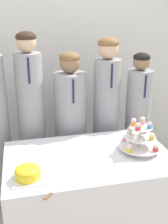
{
  "coord_description": "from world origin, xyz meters",
  "views": [
    {
      "loc": [
        -0.48,
        -1.47,
        1.84
      ],
      "look_at": [
        -0.03,
        0.44,
        1.11
      ],
      "focal_mm": 45.0,
      "sensor_mm": 36.0,
      "label": 1
    }
  ],
  "objects_px": {
    "student_2": "(71,131)",
    "student_3": "(106,120)",
    "student_1": "(32,124)",
    "round_cake": "(28,173)",
    "cupcake_stand": "(140,137)",
    "student_4": "(137,125)",
    "cake_knife": "(52,192)"
  },
  "relations": [
    {
      "from": "round_cake",
      "to": "student_2",
      "type": "xyz_separation_m",
      "value": [
        0.45,
        0.83,
        -0.11
      ]
    },
    {
      "from": "round_cake",
      "to": "cake_knife",
      "type": "bearing_deg",
      "value": -53.46
    },
    {
      "from": "student_2",
      "to": "student_3",
      "type": "distance_m",
      "value": 0.37
    },
    {
      "from": "student_2",
      "to": "student_4",
      "type": "height_order",
      "value": "student_2"
    },
    {
      "from": "cupcake_stand",
      "to": "student_3",
      "type": "height_order",
      "value": "student_3"
    },
    {
      "from": "cupcake_stand",
      "to": "student_4",
      "type": "height_order",
      "value": "student_4"
    },
    {
      "from": "cake_knife",
      "to": "student_4",
      "type": "relative_size",
      "value": 0.13
    },
    {
      "from": "cupcake_stand",
      "to": "student_2",
      "type": "distance_m",
      "value": 0.79
    },
    {
      "from": "cupcake_stand",
      "to": "round_cake",
      "type": "bearing_deg",
      "value": -167.37
    },
    {
      "from": "cake_knife",
      "to": "student_1",
      "type": "distance_m",
      "value": 1.02
    },
    {
      "from": "student_1",
      "to": "student_2",
      "type": "distance_m",
      "value": 0.39
    },
    {
      "from": "cupcake_stand",
      "to": "student_3",
      "type": "distance_m",
      "value": 0.64
    },
    {
      "from": "student_4",
      "to": "cupcake_stand",
      "type": "bearing_deg",
      "value": -112.26
    },
    {
      "from": "student_1",
      "to": "student_2",
      "type": "xyz_separation_m",
      "value": [
        0.37,
        0.0,
        -0.11
      ]
    },
    {
      "from": "student_3",
      "to": "student_4",
      "type": "relative_size",
      "value": 1.11
    },
    {
      "from": "cupcake_stand",
      "to": "student_4",
      "type": "distance_m",
      "value": 0.7
    },
    {
      "from": "student_1",
      "to": "student_2",
      "type": "height_order",
      "value": "student_1"
    },
    {
      "from": "round_cake",
      "to": "student_3",
      "type": "bearing_deg",
      "value": 45.63
    },
    {
      "from": "student_2",
      "to": "student_1",
      "type": "bearing_deg",
      "value": -180.0
    },
    {
      "from": "student_3",
      "to": "student_1",
      "type": "bearing_deg",
      "value": 180.0
    },
    {
      "from": "round_cake",
      "to": "student_2",
      "type": "relative_size",
      "value": 0.15
    },
    {
      "from": "student_2",
      "to": "student_4",
      "type": "xyz_separation_m",
      "value": [
        0.7,
        -0.0,
        -0.0
      ]
    },
    {
      "from": "cupcake_stand",
      "to": "student_3",
      "type": "relative_size",
      "value": 0.21
    },
    {
      "from": "student_3",
      "to": "round_cake",
      "type": "bearing_deg",
      "value": -134.37
    },
    {
      "from": "student_2",
      "to": "student_3",
      "type": "height_order",
      "value": "student_3"
    },
    {
      "from": "round_cake",
      "to": "student_2",
      "type": "distance_m",
      "value": 0.95
    },
    {
      "from": "round_cake",
      "to": "student_1",
      "type": "relative_size",
      "value": 0.13
    },
    {
      "from": "student_2",
      "to": "round_cake",
      "type": "bearing_deg",
      "value": -118.5
    },
    {
      "from": "cupcake_stand",
      "to": "student_3",
      "type": "bearing_deg",
      "value": 97.29
    },
    {
      "from": "round_cake",
      "to": "cupcake_stand",
      "type": "height_order",
      "value": "cupcake_stand"
    },
    {
      "from": "student_2",
      "to": "student_4",
      "type": "bearing_deg",
      "value": -0.0
    },
    {
      "from": "cake_knife",
      "to": "cupcake_stand",
      "type": "distance_m",
      "value": 0.85
    }
  ]
}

